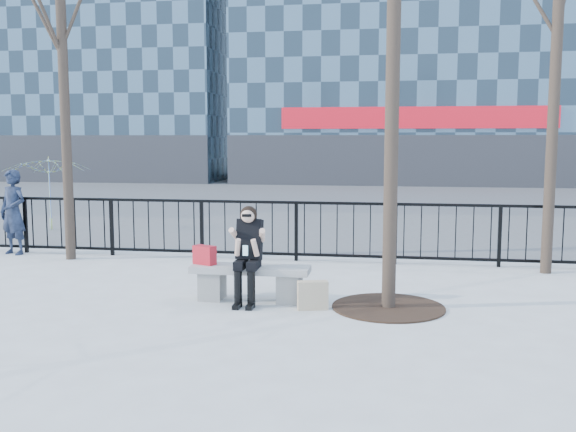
# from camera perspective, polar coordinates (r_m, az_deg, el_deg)

# --- Properties ---
(ground) EXTENTS (120.00, 120.00, 0.00)m
(ground) POSITION_cam_1_polar(r_m,az_deg,el_deg) (9.03, -3.34, -7.51)
(ground) COLOR #A1A09B
(ground) RESTS_ON ground
(street_surface) EXTENTS (60.00, 23.00, 0.01)m
(street_surface) POSITION_cam_1_polar(r_m,az_deg,el_deg) (23.72, 4.51, 1.47)
(street_surface) COLOR #474747
(street_surface) RESTS_ON ground
(railing) EXTENTS (14.00, 0.06, 1.10)m
(railing) POSITION_cam_1_polar(r_m,az_deg,el_deg) (11.81, -0.22, -1.32)
(railing) COLOR black
(railing) RESTS_ON ground
(tree_grate) EXTENTS (1.50, 1.50, 0.02)m
(tree_grate) POSITION_cam_1_polar(r_m,az_deg,el_deg) (8.73, 8.91, -8.01)
(tree_grate) COLOR black
(tree_grate) RESTS_ON ground
(bench_main) EXTENTS (1.65, 0.46, 0.49)m
(bench_main) POSITION_cam_1_polar(r_m,az_deg,el_deg) (8.96, -3.36, -5.64)
(bench_main) COLOR gray
(bench_main) RESTS_ON ground
(seated_woman) EXTENTS (0.50, 0.64, 1.34)m
(seated_woman) POSITION_cam_1_polar(r_m,az_deg,el_deg) (8.73, -3.60, -3.50)
(seated_woman) COLOR black
(seated_woman) RESTS_ON ground
(handbag) EXTENTS (0.35, 0.27, 0.26)m
(handbag) POSITION_cam_1_polar(r_m,az_deg,el_deg) (9.08, -7.43, -3.46)
(handbag) COLOR red
(handbag) RESTS_ON bench_main
(shopping_bag) EXTENTS (0.42, 0.24, 0.38)m
(shopping_bag) POSITION_cam_1_polar(r_m,az_deg,el_deg) (8.53, 2.21, -7.06)
(shopping_bag) COLOR beige
(shopping_bag) RESTS_ON ground
(standing_man) EXTENTS (0.69, 0.55, 1.65)m
(standing_man) POSITION_cam_1_polar(r_m,az_deg,el_deg) (13.52, -23.24, 0.32)
(standing_man) COLOR black
(standing_man) RESTS_ON ground
(vendor_umbrella) EXTENTS (2.50, 2.52, 1.82)m
(vendor_umbrella) POSITION_cam_1_polar(r_m,az_deg,el_deg) (16.68, -20.54, 1.88)
(vendor_umbrella) COLOR #DBEC34
(vendor_umbrella) RESTS_ON ground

